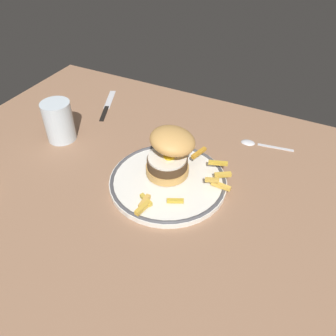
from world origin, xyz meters
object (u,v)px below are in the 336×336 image
knife (107,107)px  spoon (254,143)px  burger (170,152)px  dinner_plate (168,181)px  water_glass (59,124)px

knife → spoon: size_ratio=1.28×
burger → spoon: size_ratio=1.03×
dinner_plate → water_glass: bearing=174.4°
dinner_plate → burger: size_ratio=1.91×
dinner_plate → spoon: bearing=60.9°
dinner_plate → knife: size_ratio=1.53×
burger → knife: burger is taller
burger → knife: (-30.71, 19.13, -6.85)cm
dinner_plate → knife: bearing=145.7°
dinner_plate → water_glass: water_glass is taller
spoon → burger: bearing=-122.9°
dinner_plate → knife: 37.98cm
dinner_plate → knife: dinner_plate is taller
knife → dinner_plate: bearing=-34.3°
dinner_plate → water_glass: (-32.82, 3.22, 3.71)cm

